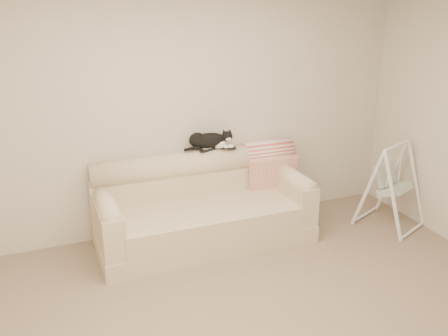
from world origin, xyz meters
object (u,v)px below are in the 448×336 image
(tuxedo_cat, at_px, (209,140))
(baby_swing, at_px, (392,185))
(sofa, at_px, (202,208))
(remote_b, at_px, (228,148))
(remote_a, at_px, (207,149))

(tuxedo_cat, relative_size, baby_swing, 0.56)
(tuxedo_cat, distance_m, baby_swing, 2.07)
(sofa, distance_m, baby_swing, 2.11)
(tuxedo_cat, height_order, baby_swing, tuxedo_cat)
(sofa, relative_size, baby_swing, 2.30)
(remote_b, xyz_separation_m, baby_swing, (1.68, -0.65, -0.43))
(sofa, height_order, remote_a, remote_a)
(remote_a, height_order, tuxedo_cat, tuxedo_cat)
(sofa, height_order, tuxedo_cat, tuxedo_cat)
(remote_b, distance_m, tuxedo_cat, 0.22)
(remote_a, height_order, baby_swing, baby_swing)
(sofa, bearing_deg, baby_swing, -12.15)
(sofa, bearing_deg, remote_b, 28.84)
(remote_a, bearing_deg, sofa, -123.23)
(baby_swing, bearing_deg, tuxedo_cat, 159.59)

